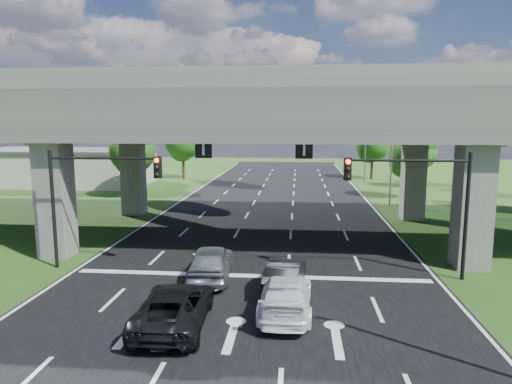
% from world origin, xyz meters
% --- Properties ---
extents(ground, '(160.00, 160.00, 0.00)m').
position_xyz_m(ground, '(0.00, 0.00, 0.00)').
color(ground, '#224014').
rests_on(ground, ground).
extents(road, '(18.00, 120.00, 0.03)m').
position_xyz_m(road, '(0.00, 10.00, 0.01)').
color(road, black).
rests_on(road, ground).
extents(overpass, '(80.00, 15.00, 10.00)m').
position_xyz_m(overpass, '(0.00, 12.00, 7.92)').
color(overpass, '#363431').
rests_on(overpass, ground).
extents(warehouse, '(20.00, 10.00, 4.00)m').
position_xyz_m(warehouse, '(-26.00, 35.00, 2.00)').
color(warehouse, '#9E9E99').
rests_on(warehouse, ground).
extents(signal_right, '(5.76, 0.54, 6.00)m').
position_xyz_m(signal_right, '(7.82, 3.94, 4.19)').
color(signal_right, black).
rests_on(signal_right, ground).
extents(signal_left, '(5.76, 0.54, 6.00)m').
position_xyz_m(signal_left, '(-7.82, 3.94, 4.19)').
color(signal_left, black).
rests_on(signal_left, ground).
extents(streetlight_far, '(3.38, 0.25, 10.00)m').
position_xyz_m(streetlight_far, '(10.10, 24.00, 5.85)').
color(streetlight_far, gray).
rests_on(streetlight_far, ground).
extents(streetlight_beyond, '(3.38, 0.25, 10.00)m').
position_xyz_m(streetlight_beyond, '(10.10, 40.00, 5.85)').
color(streetlight_beyond, gray).
rests_on(streetlight_beyond, ground).
extents(tree_left_near, '(4.50, 4.50, 7.80)m').
position_xyz_m(tree_left_near, '(-13.95, 26.00, 4.82)').
color(tree_left_near, black).
rests_on(tree_left_near, ground).
extents(tree_left_mid, '(3.91, 3.90, 6.76)m').
position_xyz_m(tree_left_mid, '(-16.95, 34.00, 4.17)').
color(tree_left_mid, black).
rests_on(tree_left_mid, ground).
extents(tree_left_far, '(4.80, 4.80, 8.32)m').
position_xyz_m(tree_left_far, '(-12.95, 42.00, 5.14)').
color(tree_left_far, black).
rests_on(tree_left_far, ground).
extents(tree_right_near, '(4.20, 4.20, 7.28)m').
position_xyz_m(tree_right_near, '(13.05, 28.00, 4.50)').
color(tree_right_near, black).
rests_on(tree_right_near, ground).
extents(tree_right_mid, '(3.91, 3.90, 6.76)m').
position_xyz_m(tree_right_mid, '(16.05, 36.00, 4.17)').
color(tree_right_mid, black).
rests_on(tree_right_mid, ground).
extents(tree_right_far, '(4.50, 4.50, 7.80)m').
position_xyz_m(tree_right_far, '(12.05, 44.00, 4.82)').
color(tree_right_far, black).
rests_on(tree_right_far, ground).
extents(car_silver, '(2.23, 4.85, 1.61)m').
position_xyz_m(car_silver, '(-1.80, 3.00, 0.83)').
color(car_silver, '#ABAEB3').
rests_on(car_silver, road).
extents(car_dark, '(1.92, 4.30, 1.37)m').
position_xyz_m(car_dark, '(1.73, 1.90, 0.72)').
color(car_dark, black).
rests_on(car_dark, road).
extents(car_white, '(2.04, 4.91, 1.42)m').
position_xyz_m(car_white, '(1.80, -0.66, 0.74)').
color(car_white, white).
rests_on(car_white, road).
extents(car_trailing, '(2.63, 5.23, 1.42)m').
position_xyz_m(car_trailing, '(-2.16, -2.19, 0.74)').
color(car_trailing, black).
rests_on(car_trailing, road).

